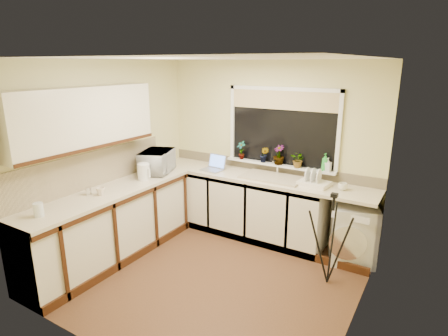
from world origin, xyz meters
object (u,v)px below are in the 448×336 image
washing_machine (353,233)px  glass_jug (38,210)px  dish_rack (314,184)px  steel_jar (89,191)px  kettle (144,172)px  soap_bottle_green (325,162)px  laptop (214,166)px  soap_bottle_clear (328,165)px  cup_left (101,191)px  microwave (157,162)px  plant_a (241,150)px  tripod (331,239)px  plant_c (279,155)px  cup_back (343,187)px  plant_d (298,160)px  plant_b (264,155)px

washing_machine → glass_jug: 3.61m
dish_rack → steel_jar: size_ratio=3.83×
kettle → soap_bottle_green: 2.39m
kettle → laptop: bearing=58.8°
dish_rack → steel_jar: steel_jar is taller
washing_machine → soap_bottle_clear: size_ratio=4.14×
cup_left → soap_bottle_clear: bearing=41.2°
glass_jug → microwave: bearing=90.8°
microwave → plant_a: plant_a is taller
kettle → tripod: bearing=6.7°
dish_rack → steel_jar: (-2.17, -1.72, 0.02)m
washing_machine → soap_bottle_clear: soap_bottle_clear is taller
steel_jar → laptop: bearing=67.7°
laptop → cup_left: bearing=-103.5°
plant_c → cup_back: bearing=-11.8°
tripod → plant_d: (-0.72, 0.84, 0.62)m
plant_a → cup_back: bearing=-7.1°
plant_a → washing_machine: bearing=-6.6°
tripod → microwave: microwave is taller
soap_bottle_green → plant_b: bearing=-178.8°
plant_b → plant_d: bearing=-0.8°
microwave → cup_back: size_ratio=4.93×
plant_a → plant_b: (0.37, 0.00, -0.02)m
dish_rack → soap_bottle_clear: 0.32m
steel_jar → plant_d: (1.88, 1.92, 0.21)m
plant_a → plant_b: 0.37m
soap_bottle_clear → laptop: bearing=-170.7°
plant_a → soap_bottle_clear: bearing=0.9°
kettle → cup_back: 2.56m
soap_bottle_green → soap_bottle_clear: (0.04, -0.00, -0.03)m
steel_jar → plant_d: 2.69m
dish_rack → cup_back: (0.35, 0.02, 0.02)m
steel_jar → cup_left: bearing=27.3°
laptop → plant_a: size_ratio=1.21×
tripod → soap_bottle_green: bearing=137.6°
dish_rack → soap_bottle_green: bearing=82.1°
plant_d → soap_bottle_clear: size_ratio=1.22×
plant_d → glass_jug: bearing=-124.5°
soap_bottle_green → cup_left: soap_bottle_green is taller
dish_rack → soap_bottle_clear: (0.10, 0.22, 0.21)m
kettle → plant_b: (1.22, 1.14, 0.16)m
steel_jar → kettle: bearing=79.5°
cup_back → microwave: bearing=-166.7°
plant_a → cup_back: (1.52, -0.19, -0.24)m
microwave → plant_c: (1.53, 0.78, 0.13)m
laptop → plant_c: 0.96m
dish_rack → cup_back: cup_back is taller
laptop → dish_rack: (1.48, 0.03, -0.03)m
plant_a → plant_c: plant_c is taller
tripod → glass_jug: size_ratio=7.51×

